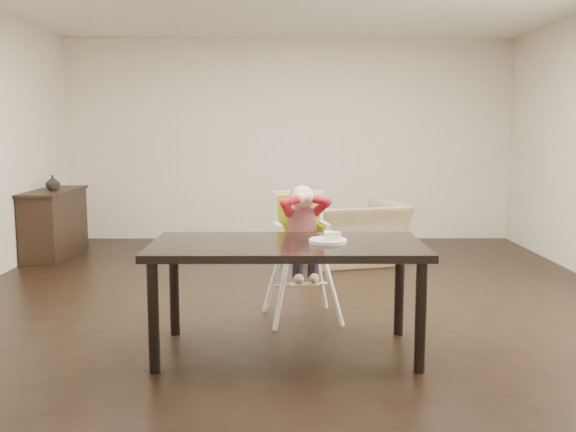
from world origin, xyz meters
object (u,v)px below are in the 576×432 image
Objects in this scene: armchair at (353,223)px; dining_table at (287,254)px; high_chair at (301,225)px; sideboard at (55,223)px.

dining_table is at bearing 59.66° from armchair.
dining_table is 0.80m from high_chair.
sideboard is (-2.86, 2.54, -0.35)m from high_chair.
high_chair reaches higher than armchair.
dining_table is 1.71× the size of armchair.
sideboard is (-3.49, 0.41, -0.06)m from armchair.
armchair is at bearing -6.75° from sideboard.
high_chair is at bearing 57.47° from armchair.
armchair reaches higher than dining_table.
high_chair is at bearing 81.72° from dining_table.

